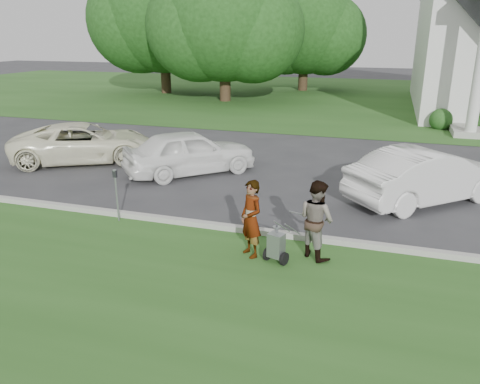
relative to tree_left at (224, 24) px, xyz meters
The scene contains 14 objects.
ground 23.95m from the tree_left, 69.98° to the right, with size 120.00×120.00×0.00m, color #333335.
grass_strip 26.73m from the tree_left, 72.22° to the right, with size 80.00×7.00×0.01m, color #28531C.
church_lawn 10.74m from the tree_left, 32.03° to the left, with size 80.00×30.00×0.01m, color #28531C.
curb 23.43m from the tree_left, 69.51° to the right, with size 80.00×0.18×0.15m, color #9E9E93.
tree_left is the anchor object (origin of this frame).
tree_far 6.73m from the tree_left, 153.44° to the left, with size 11.64×9.20×10.73m.
tree_back 8.95m from the tree_left, 63.43° to the left, with size 9.61×7.60×8.89m.
striping_cart 24.90m from the tree_left, 68.18° to the right, with size 0.65×1.00×0.87m.
person_left 24.48m from the tree_left, 69.34° to the right, with size 0.60×0.40×1.66m, color #999999.
person_right 24.63m from the tree_left, 66.16° to the right, with size 0.81×0.63×1.67m, color #999999.
parking_meter_near 22.64m from the tree_left, 77.56° to the right, with size 0.10×0.09×1.35m.
car_a 17.54m from the tree_left, 88.19° to the right, with size 2.34×5.09×1.41m, color #F0EECB.
car_b 18.44m from the tree_left, 74.39° to the right, with size 1.76×4.38×1.49m, color white.
car_d 22.03m from the tree_left, 55.69° to the right, with size 1.62×4.65×1.53m, color silver.
Camera 1 is at (2.99, -9.21, 4.49)m, focal length 35.00 mm.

